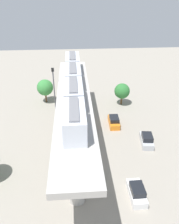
# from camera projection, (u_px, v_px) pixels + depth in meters

# --- Properties ---
(ground_plane) EXTENTS (120.00, 120.00, 0.00)m
(ground_plane) POSITION_uv_depth(u_px,v_px,m) (75.00, 143.00, 39.85)
(ground_plane) COLOR gray
(viaduct) EXTENTS (5.20, 35.80, 8.33)m
(viaduct) POSITION_uv_depth(u_px,v_px,m) (74.00, 110.00, 36.66)
(viaduct) COLOR #B7B2AA
(viaduct) RESTS_ON ground
(train) EXTENTS (2.64, 27.45, 3.24)m
(train) POSITION_uv_depth(u_px,v_px,m) (73.00, 85.00, 36.46)
(train) COLOR silver
(train) RESTS_ON viaduct
(parked_car_silver) EXTENTS (2.27, 4.38, 1.76)m
(parked_car_silver) POSITION_uv_depth(u_px,v_px,m) (147.00, 140.00, 39.51)
(parked_car_silver) COLOR #B2B5BA
(parked_car_silver) RESTS_ON ground
(parked_car_white) EXTENTS (1.88, 4.23, 1.76)m
(parked_car_white) POSITION_uv_depth(u_px,v_px,m) (137.00, 192.00, 29.88)
(parked_car_white) COLOR white
(parked_car_white) RESTS_ON ground
(parked_car_orange) EXTENTS (1.89, 4.24, 1.76)m
(parked_car_orange) POSITION_uv_depth(u_px,v_px,m) (114.00, 121.00, 44.53)
(parked_car_orange) COLOR orange
(parked_car_orange) RESTS_ON ground
(tree_near_viaduct) EXTENTS (3.29, 3.29, 4.78)m
(tree_near_viaduct) POSITION_uv_depth(u_px,v_px,m) (122.00, 91.00, 50.64)
(tree_near_viaduct) COLOR brown
(tree_near_viaduct) RESTS_ON ground
(tree_mid_lot) EXTENTS (3.51, 3.51, 5.21)m
(tree_mid_lot) POSITION_uv_depth(u_px,v_px,m) (45.00, 88.00, 51.47)
(tree_mid_lot) COLOR brown
(tree_mid_lot) RESTS_ON ground
(signal_post) EXTENTS (0.44, 0.28, 10.93)m
(signal_post) POSITION_uv_depth(u_px,v_px,m) (55.00, 95.00, 42.50)
(signal_post) COLOR #4C4C51
(signal_post) RESTS_ON ground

